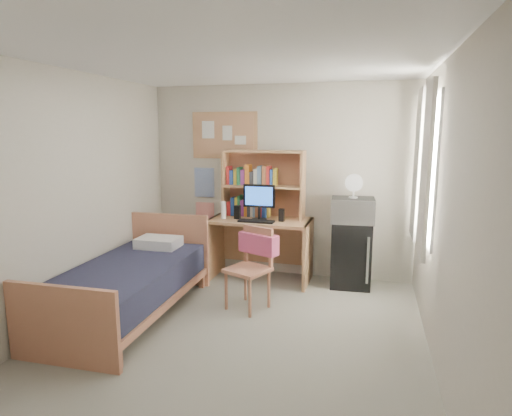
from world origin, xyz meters
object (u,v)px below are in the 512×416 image
(speaker_left, at_px, (237,212))
(desk_chair, at_px, (248,269))
(mini_fridge, at_px, (351,254))
(microwave, at_px, (353,210))
(bulletin_board, at_px, (225,135))
(desk, at_px, (260,249))
(monitor, at_px, (259,203))
(desk_fan, at_px, (354,187))
(speaker_right, at_px, (282,215))
(bed, at_px, (128,291))

(speaker_left, bearing_deg, desk_chair, -65.31)
(mini_fridge, distance_m, microwave, 0.58)
(desk_chair, bearing_deg, bulletin_board, 141.54)
(desk, bearing_deg, desk_chair, -82.94)
(monitor, height_order, speaker_left, monitor)
(bulletin_board, relative_size, desk_fan, 3.45)
(mini_fridge, distance_m, speaker_left, 1.57)
(desk_chair, relative_size, monitor, 2.07)
(monitor, bearing_deg, mini_fridge, 7.71)
(speaker_right, bearing_deg, bulletin_board, 156.85)
(bulletin_board, height_order, desk_chair, bulletin_board)
(microwave, bearing_deg, bulletin_board, 167.99)
(desk, height_order, speaker_right, speaker_right)
(desk, xyz_separation_m, speaker_left, (-0.30, -0.06, 0.50))
(monitor, height_order, speaker_right, monitor)
(speaker_right, xyz_separation_m, microwave, (0.89, 0.13, 0.09))
(bulletin_board, bearing_deg, desk_fan, -8.67)
(speaker_left, bearing_deg, speaker_right, 0.00)
(bulletin_board, height_order, microwave, bulletin_board)
(speaker_right, relative_size, microwave, 0.31)
(speaker_left, bearing_deg, bulletin_board, 128.30)
(bulletin_board, bearing_deg, speaker_right, -23.97)
(desk, distance_m, mini_fridge, 1.19)
(speaker_left, distance_m, microwave, 1.49)
(speaker_right, bearing_deg, mini_fridge, 10.28)
(bulletin_board, distance_m, mini_fridge, 2.34)
(bulletin_board, xyz_separation_m, speaker_left, (0.30, -0.39, -1.00))
(bed, bearing_deg, desk, 52.78)
(bed, relative_size, monitor, 4.61)
(monitor, xyz_separation_m, speaker_left, (-0.30, 0.00, -0.13))
(bulletin_board, xyz_separation_m, speaker_right, (0.90, -0.40, -1.01))
(microwave, bearing_deg, speaker_left, -178.76)
(mini_fridge, bearing_deg, desk_fan, -90.00)
(desk, xyz_separation_m, microwave, (1.19, 0.06, 0.58))
(mini_fridge, xyz_separation_m, bed, (-2.27, -1.58, -0.14))
(desk_chair, distance_m, speaker_left, 1.11)
(speaker_left, relative_size, microwave, 0.34)
(bed, bearing_deg, bulletin_board, 73.94)
(desk, distance_m, speaker_right, 0.58)
(desk, distance_m, bed, 1.85)
(bulletin_board, bearing_deg, desk_chair, -61.67)
(bulletin_board, relative_size, desk_chair, 1.02)
(desk, xyz_separation_m, desk_chair, (0.11, -0.98, 0.05))
(bulletin_board, xyz_separation_m, microwave, (1.79, -0.27, -0.92))
(monitor, xyz_separation_m, microwave, (1.19, 0.12, -0.05))
(desk_chair, xyz_separation_m, bed, (-1.19, -0.52, -0.18))
(desk_fan, bearing_deg, desk_chair, -139.39)
(bed, relative_size, speaker_left, 11.58)
(desk_chair, xyz_separation_m, mini_fridge, (1.08, 1.06, -0.04))
(desk, distance_m, desk_fan, 1.47)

